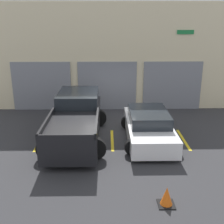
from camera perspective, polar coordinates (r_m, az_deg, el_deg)
name	(u,v)px	position (r m, az deg, el deg)	size (l,w,h in m)	color
ground_plane	(112,128)	(13.39, -0.07, -3.20)	(28.00, 28.00, 0.00)	#2D2D30
shophouse_building	(111,58)	(15.88, -0.30, 10.85)	(14.49, 0.68, 5.83)	beige
pickup_truck	(76,120)	(12.05, -7.29, -1.54)	(2.57, 5.42, 1.76)	black
sedan_white	(148,127)	(11.97, 7.40, -2.94)	(2.18, 4.32, 1.27)	white
parking_stripe_far_left	(40,140)	(12.38, -14.35, -5.63)	(0.12, 2.20, 0.01)	gold
parking_stripe_left	(112,140)	(12.05, 0.04, -5.70)	(0.12, 2.20, 0.01)	gold
parking_stripe_centre	(183,139)	(12.48, 14.31, -5.43)	(0.12, 2.20, 0.01)	gold
traffic_cone	(167,197)	(8.21, 11.03, -16.57)	(0.47, 0.47, 0.55)	black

